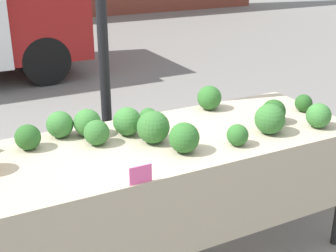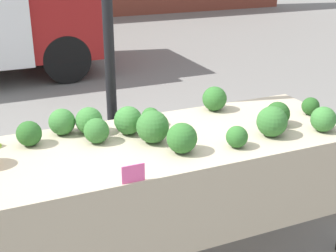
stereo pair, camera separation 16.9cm
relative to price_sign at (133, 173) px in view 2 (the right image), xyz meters
name	(u,v)px [view 2 (the right image)]	position (x,y,z in m)	size (l,w,h in m)	color
tent_pole	(108,30)	(0.22, 1.06, 0.49)	(0.07, 0.07, 2.78)	black
market_table	(173,159)	(0.36, 0.35, -0.14)	(2.30, 0.86, 0.85)	tan
broccoli_head_0	(62,122)	(-0.19, 0.73, 0.03)	(0.16, 0.16, 0.16)	#387533
broccoli_head_1	(182,138)	(0.35, 0.21, 0.04)	(0.17, 0.17, 0.17)	#2D6628
broccoli_head_2	(278,114)	(1.07, 0.34, 0.03)	(0.15, 0.15, 0.15)	#23511E
broccoli_head_3	(96,131)	(-0.03, 0.53, 0.03)	(0.15, 0.15, 0.15)	#336B2D
broccoli_head_4	(128,120)	(0.17, 0.58, 0.04)	(0.17, 0.17, 0.17)	#387533
broccoli_head_5	(215,99)	(0.84, 0.74, 0.04)	(0.17, 0.17, 0.17)	#2D6628
broccoli_head_6	(151,117)	(0.35, 0.65, 0.01)	(0.12, 0.12, 0.12)	#2D6628
broccoli_head_7	(323,119)	(1.27, 0.15, 0.03)	(0.15, 0.15, 0.15)	#387533
broccoli_head_8	(310,106)	(1.39, 0.42, 0.01)	(0.12, 0.12, 0.12)	#23511E
broccoli_head_9	(29,134)	(-0.39, 0.64, 0.03)	(0.14, 0.14, 0.14)	#285B23
broccoli_head_10	(89,121)	(-0.04, 0.68, 0.04)	(0.16, 0.16, 0.16)	#387533
broccoli_head_11	(272,121)	(0.94, 0.21, 0.05)	(0.18, 0.18, 0.18)	#336B2D
broccoli_head_12	(153,127)	(0.26, 0.41, 0.05)	(0.19, 0.19, 0.19)	#336B2D
broccoli_head_13	(237,137)	(0.67, 0.16, 0.02)	(0.12, 0.12, 0.12)	#2D6628
price_sign	(133,173)	(0.00, 0.00, 0.00)	(0.12, 0.01, 0.09)	#F45B9E
produce_crate	(327,185)	(1.82, 0.60, -0.77)	(0.40, 0.29, 0.26)	#9E7042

